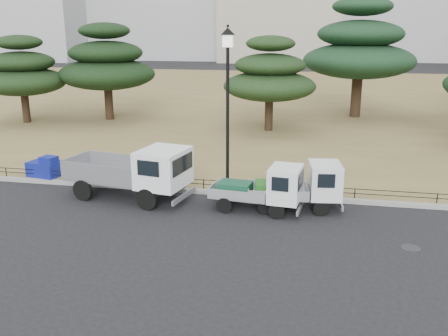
% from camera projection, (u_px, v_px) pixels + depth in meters
% --- Properties ---
extents(ground, '(220.00, 220.00, 0.00)m').
position_uv_depth(ground, '(213.00, 218.00, 17.68)').
color(ground, black).
extents(lawn, '(120.00, 56.00, 0.15)m').
position_uv_depth(lawn, '(284.00, 98.00, 46.51)').
color(lawn, olive).
rests_on(lawn, ground).
extents(curb, '(120.00, 0.25, 0.16)m').
position_uv_depth(curb, '(227.00, 193.00, 20.11)').
color(curb, gray).
rests_on(curb, ground).
extents(truck_large, '(5.12, 2.73, 2.12)m').
position_uv_depth(truck_large, '(134.00, 170.00, 19.36)').
color(truck_large, black).
rests_on(truck_large, ground).
extents(truck_kei_front, '(3.41, 1.73, 1.74)m').
position_uv_depth(truck_kei_front, '(263.00, 188.00, 18.18)').
color(truck_kei_front, black).
rests_on(truck_kei_front, ground).
extents(truck_kei_rear, '(3.53, 1.87, 1.76)m').
position_uv_depth(truck_kei_rear, '(302.00, 186.00, 18.36)').
color(truck_kei_rear, black).
rests_on(truck_kei_rear, ground).
extents(street_lamp, '(0.57, 0.57, 6.37)m').
position_uv_depth(street_lamp, '(228.00, 83.00, 19.20)').
color(street_lamp, black).
rests_on(street_lamp, lawn).
extents(pipe_fence, '(38.00, 0.04, 0.40)m').
position_uv_depth(pipe_fence, '(228.00, 183.00, 20.15)').
color(pipe_fence, black).
rests_on(pipe_fence, lawn).
extents(tarp_pile, '(1.57, 1.28, 0.93)m').
position_uv_depth(tarp_pile, '(46.00, 168.00, 22.10)').
color(tarp_pile, navy).
rests_on(tarp_pile, lawn).
extents(manhole, '(0.60, 0.60, 0.01)m').
position_uv_depth(manhole, '(411.00, 248.00, 15.32)').
color(manhole, '#2D2D30').
rests_on(manhole, ground).
extents(pine_west_far, '(5.81, 5.81, 5.87)m').
position_uv_depth(pine_west_far, '(22.00, 73.00, 33.59)').
color(pine_west_far, black).
rests_on(pine_west_far, lawn).
extents(pine_west_near, '(6.67, 6.67, 6.67)m').
position_uv_depth(pine_west_near, '(107.00, 64.00, 34.59)').
color(pine_west_near, black).
rests_on(pine_west_near, lawn).
extents(pine_center_left, '(5.79, 5.79, 5.88)m').
position_uv_depth(pine_center_left, '(270.00, 77.00, 30.96)').
color(pine_center_left, black).
rests_on(pine_center_left, lawn).
extents(pine_center_right, '(7.92, 7.92, 8.41)m').
position_uv_depth(pine_center_right, '(360.00, 49.00, 35.33)').
color(pine_center_right, black).
rests_on(pine_center_right, lawn).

